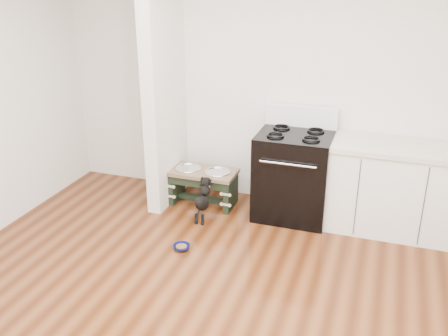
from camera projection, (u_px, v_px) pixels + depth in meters
room_shell at (191, 127)px, 2.99m from camera, size 5.00×5.00×5.00m
partition_wall at (164, 83)px, 5.28m from camera, size 0.15×0.80×2.70m
oven_range at (294, 174)px, 5.24m from camera, size 0.76×0.69×1.14m
cabinet_run at (391, 188)px, 4.97m from camera, size 1.24×0.64×0.91m
dog_feeder at (203, 180)px, 5.55m from camera, size 0.74×0.40×0.42m
puppy at (203, 198)px, 5.23m from camera, size 0.13×0.38×0.45m
floor_bowl at (181, 247)px, 4.74m from camera, size 0.16×0.16×0.05m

